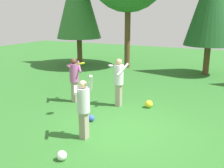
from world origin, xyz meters
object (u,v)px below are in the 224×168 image
Objects in this scene: ball_white at (62,156)px; ball_yellow at (149,104)px; person_thrower at (83,105)px; person_bystander at (119,78)px; frisbee at (80,64)px; person_catcher at (74,76)px; ball_blue at (91,118)px; tree_center at (212,0)px.

ball_yellow is at bearing 81.22° from ball_white.
person_thrower is 7.56× the size of ball_white.
ball_white is at bearing -98.78° from ball_yellow.
frisbee reaches higher than person_bystander.
person_catcher is 1.72m from person_bystander.
tree_center reaches higher than ball_blue.
ball_yellow is (1.06, 0.31, -0.90)m from person_bystander.
frisbee is at bearing 112.64° from ball_white.
ball_yellow is 0.04× the size of tree_center.
person_catcher reaches higher than ball_blue.
frisbee is 1.36× the size of ball_yellow.
frisbee is at bearing 0.00° from person_bystander.
ball_white is (0.13, -1.18, -0.84)m from person_thrower.
tree_center is (2.14, 6.85, 2.91)m from person_bystander.
ball_yellow is 4.30m from ball_white.
person_bystander is 7.40× the size of ball_white.
tree_center reaches higher than ball_white.
tree_center is at bearing 71.66° from frisbee.
person_bystander is 0.28× the size of tree_center.
frisbee is at bearing -132.99° from ball_yellow.
tree_center reaches higher than person_bystander.
ball_yellow is 7.65m from tree_center.
ball_blue is at bearing -13.07° from person_thrower.
person_bystander is at bearing 84.47° from ball_blue.
ball_yellow is at bearing 60.51° from person_catcher.
ball_blue is (-1.22, -2.00, -0.03)m from ball_yellow.
person_thrower is 0.28× the size of tree_center.
person_thrower is 1.02× the size of person_bystander.
person_bystander reaches higher than person_catcher.
ball_blue is 0.03× the size of tree_center.
person_bystander is 7.74m from tree_center.
frisbee is 1.72× the size of ball_blue.
frisbee is 3.12m from ball_white.
person_thrower is at bearing -68.15° from ball_blue.
tree_center reaches higher than ball_yellow.
tree_center is at bearing -174.82° from person_bystander.
person_thrower is 1.75m from frisbee.
frisbee reaches higher than person_catcher.
frisbee is 1.73m from ball_blue.
ball_white is (-0.66, -4.25, -0.02)m from ball_yellow.
person_catcher reaches higher than ball_yellow.
tree_center is (2.77, 8.34, 2.18)m from frisbee.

